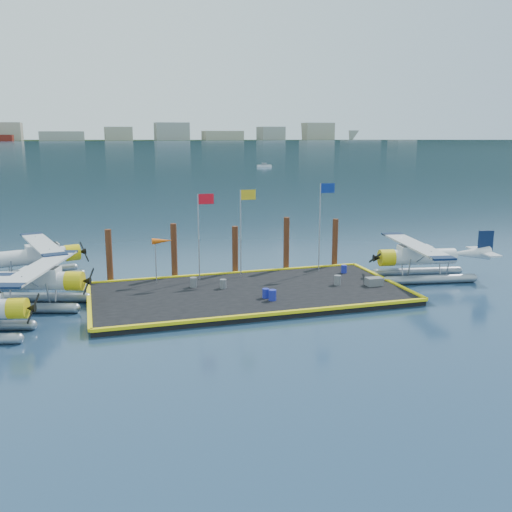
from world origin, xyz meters
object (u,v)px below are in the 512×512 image
(piling_4, at_px, (335,245))
(flagpole_yellow, at_px, (243,220))
(piling_3, at_px, (286,245))
(flagpole_blue, at_px, (322,214))
(piling_1, at_px, (174,253))
(flagpole_red, at_px, (201,223))
(seaplane_b, at_px, (35,284))
(seaplane_c, at_px, (37,259))
(crate, at_px, (374,281))
(drum_0, at_px, (194,282))
(seaplane_d, at_px, (420,259))
(drum_2, at_px, (338,280))
(drum_5, at_px, (223,284))
(drum_1, at_px, (272,295))
(piling_0, at_px, (109,258))
(piling_2, at_px, (235,252))
(drum_4, at_px, (344,269))
(windsock, at_px, (162,242))
(drum_3, at_px, (266,293))

(piling_4, bearing_deg, flagpole_yellow, -168.40)
(flagpole_yellow, relative_size, piling_3, 1.44)
(flagpole_blue, xyz_separation_m, piling_1, (-10.70, 1.60, -2.59))
(flagpole_red, bearing_deg, seaplane_b, -168.03)
(flagpole_red, bearing_deg, seaplane_c, 155.68)
(crate, bearing_deg, drum_0, 165.37)
(flagpole_red, bearing_deg, piling_3, 13.25)
(seaplane_d, height_order, piling_1, piling_1)
(piling_4, bearing_deg, drum_2, -112.33)
(drum_0, relative_size, piling_4, 0.16)
(seaplane_b, bearing_deg, drum_5, 105.26)
(seaplane_d, bearing_deg, flagpole_yellow, 85.46)
(seaplane_b, relative_size, flagpole_blue, 1.49)
(drum_1, distance_m, drum_2, 5.82)
(seaplane_b, xyz_separation_m, piling_3, (17.58, 3.89, 0.65))
(seaplane_d, relative_size, flagpole_blue, 1.53)
(drum_1, height_order, piling_4, piling_4)
(drum_0, relative_size, piling_0, 0.16)
(seaplane_d, distance_m, piling_0, 22.07)
(seaplane_d, height_order, piling_3, piling_3)
(seaplane_b, bearing_deg, piling_2, 123.17)
(seaplane_c, relative_size, piling_2, 2.62)
(piling_1, xyz_separation_m, piling_2, (4.50, 0.00, -0.20))
(drum_0, height_order, piling_1, piling_1)
(seaplane_c, height_order, drum_0, seaplane_c)
(seaplane_d, height_order, crate, seaplane_d)
(drum_4, relative_size, drum_5, 0.97)
(piling_3, bearing_deg, piling_4, 0.00)
(crate, bearing_deg, drum_1, -169.69)
(drum_0, height_order, piling_2, piling_2)
(piling_0, bearing_deg, piling_2, 0.00)
(drum_0, distance_m, piling_2, 5.21)
(drum_5, bearing_deg, windsock, 143.18)
(flagpole_blue, distance_m, piling_1, 11.12)
(flagpole_yellow, xyz_separation_m, piling_0, (-9.20, 1.60, -2.51))
(drum_5, xyz_separation_m, piling_0, (-7.06, 4.28, 1.30))
(drum_1, distance_m, piling_0, 12.26)
(seaplane_b, xyz_separation_m, piling_4, (21.58, 3.89, 0.50))
(drum_4, xyz_separation_m, drum_5, (-9.50, -1.61, 0.01))
(drum_2, height_order, drum_3, drum_2)
(drum_1, relative_size, piling_4, 0.17)
(piling_2, bearing_deg, drum_2, -44.75)
(drum_5, bearing_deg, piling_4, 23.31)
(drum_1, xyz_separation_m, piling_1, (-4.81, 7.87, 1.37))
(flagpole_yellow, distance_m, piling_2, 3.07)
(piling_4, bearing_deg, piling_0, 180.00)
(drum_2, xyz_separation_m, piling_2, (-5.68, 5.64, 1.17))
(seaplane_b, xyz_separation_m, drum_2, (19.27, -1.75, -0.77))
(flagpole_yellow, bearing_deg, seaplane_d, -13.86)
(piling_1, bearing_deg, piling_4, 0.00)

